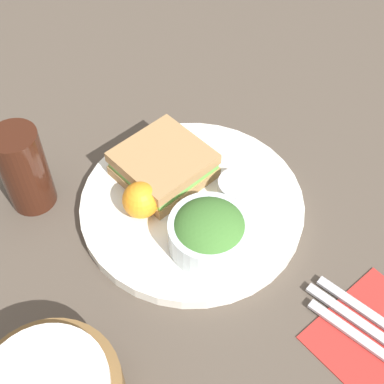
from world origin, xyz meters
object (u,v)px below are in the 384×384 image
Objects in this scene: spoon at (372,347)px; salad_bowl at (209,232)px; plate at (192,205)px; knife at (379,336)px; sandwich at (165,164)px; dressing_cup at (238,189)px; drink_glass at (24,169)px.

salad_bowl is at bearing -174.57° from spoon.
plate is 0.30m from knife.
spoon is (-0.23, -0.06, -0.04)m from salad_bowl.
plate reaches higher than knife.
plate is 2.56× the size of sandwich.
plate is 2.96× the size of salad_bowl.
plate is at bearing 57.78° from dressing_cup.
salad_bowl is at bearing 165.97° from sandwich.
drink_glass reaches higher than dressing_cup.
dressing_cup is at bearing 169.20° from knife.
knife is 0.02m from spoon.
drink_glass is at bearing -164.18° from knife.
sandwich is at bearing 27.85° from dressing_cup.
drink_glass is 0.51m from knife.
dressing_cup is 0.27m from knife.
knife is (-0.46, -0.21, -0.06)m from drink_glass.
sandwich reaches higher than spoon.
dressing_cup is (-0.03, -0.06, 0.02)m from plate.
knife is (-0.26, 0.01, -0.03)m from dressing_cup.
knife is at bearing -171.55° from plate.
dressing_cup reaches higher than plate.
plate is at bearing -135.03° from drink_glass.
drink_glass is 0.64× the size of knife.
dressing_cup is at bearing -152.15° from sandwich.
dressing_cup is 0.32× the size of spoon.
sandwich is 1.15× the size of salad_bowl.
sandwich is 0.37m from knife.
dressing_cup is at bearing -122.22° from plate.
plate is at bearing 177.30° from sandwich.
plate is 0.24m from drink_glass.
drink_glass is at bearing -166.14° from spoon.
salad_bowl is at bearing 112.41° from dressing_cup.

